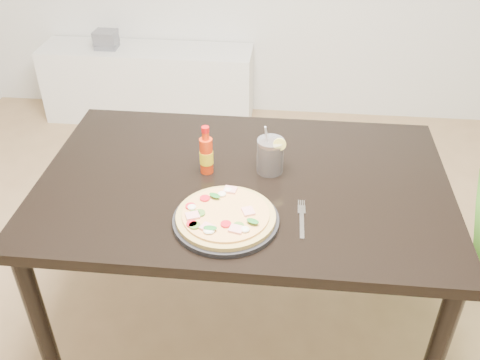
# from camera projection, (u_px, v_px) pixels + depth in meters

# --- Properties ---
(dining_table) EXTENTS (1.40, 0.90, 0.75)m
(dining_table) POSITION_uv_depth(u_px,v_px,m) (243.00, 199.00, 1.88)
(dining_table) COLOR black
(dining_table) RESTS_ON ground
(plate) EXTENTS (0.33, 0.33, 0.02)m
(plate) POSITION_uv_depth(u_px,v_px,m) (226.00, 220.00, 1.64)
(plate) COLOR black
(plate) RESTS_ON dining_table
(pizza) EXTENTS (0.31, 0.31, 0.03)m
(pizza) POSITION_uv_depth(u_px,v_px,m) (225.00, 216.00, 1.62)
(pizza) COLOR tan
(pizza) RESTS_ON plate
(hot_sauce_bottle) EXTENTS (0.06, 0.06, 0.18)m
(hot_sauce_bottle) POSITION_uv_depth(u_px,v_px,m) (206.00, 154.00, 1.83)
(hot_sauce_bottle) COLOR red
(hot_sauce_bottle) RESTS_ON dining_table
(cola_cup) EXTENTS (0.10, 0.09, 0.18)m
(cola_cup) POSITION_uv_depth(u_px,v_px,m) (270.00, 156.00, 1.84)
(cola_cup) COLOR black
(cola_cup) RESTS_ON dining_table
(fork) EXTENTS (0.02, 0.19, 0.00)m
(fork) POSITION_uv_depth(u_px,v_px,m) (302.00, 218.00, 1.65)
(fork) COLOR silver
(fork) RESTS_ON dining_table
(media_console) EXTENTS (1.40, 0.34, 0.50)m
(media_console) POSITION_uv_depth(u_px,v_px,m) (149.00, 84.00, 3.64)
(media_console) COLOR white
(media_console) RESTS_ON ground
(cd_stack) EXTENTS (0.14, 0.12, 0.11)m
(cd_stack) POSITION_uv_depth(u_px,v_px,m) (106.00, 40.00, 3.47)
(cd_stack) COLOR slate
(cd_stack) RESTS_ON media_console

